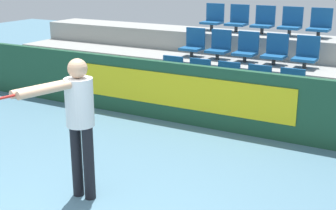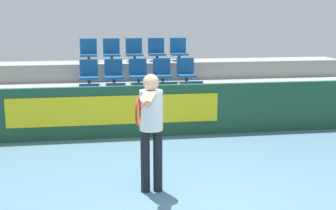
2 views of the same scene
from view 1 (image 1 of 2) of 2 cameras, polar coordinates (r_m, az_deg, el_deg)
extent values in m
cube|color=#1E4C33|center=(7.86, 5.18, 0.90)|extent=(11.17, 0.12, 1.06)
cube|color=yellow|center=(8.06, 0.81, 1.75)|extent=(4.21, 0.02, 0.58)
cube|color=#9E9E99|center=(8.45, 6.70, -0.24)|extent=(10.77, 0.97, 0.43)
cube|color=#9E9E99|center=(9.27, 9.08, 2.55)|extent=(10.77, 0.97, 0.85)
cube|color=#9E9E99|center=(10.12, 11.07, 4.87)|extent=(10.77, 0.97, 1.28)
cylinder|color=#333333|center=(8.90, 0.06, 2.63)|extent=(0.07, 0.07, 0.14)
cube|color=#195693|center=(8.88, 0.06, 3.23)|extent=(0.42, 0.40, 0.05)
cube|color=#195693|center=(8.98, 0.62, 4.80)|extent=(0.42, 0.04, 0.38)
cylinder|color=#333333|center=(8.64, 3.38, 2.18)|extent=(0.07, 0.07, 0.14)
cube|color=#195693|center=(8.62, 3.40, 2.80)|extent=(0.42, 0.40, 0.05)
cube|color=#195693|center=(8.73, 3.93, 4.41)|extent=(0.42, 0.04, 0.38)
cylinder|color=#333333|center=(8.42, 6.90, 1.69)|extent=(0.07, 0.07, 0.14)
cube|color=#195693|center=(8.39, 6.92, 2.32)|extent=(0.42, 0.40, 0.05)
cube|color=#195693|center=(8.51, 7.43, 3.99)|extent=(0.42, 0.04, 0.38)
cylinder|color=#333333|center=(8.23, 10.58, 1.17)|extent=(0.07, 0.07, 0.14)
cube|color=#195693|center=(8.20, 10.62, 1.81)|extent=(0.42, 0.40, 0.05)
cube|color=#195693|center=(8.32, 11.10, 3.52)|extent=(0.42, 0.04, 0.38)
cylinder|color=#333333|center=(8.07, 14.43, 0.62)|extent=(0.07, 0.07, 0.14)
cube|color=#195693|center=(8.05, 14.48, 1.28)|extent=(0.42, 0.40, 0.05)
cube|color=#195693|center=(8.16, 14.91, 3.02)|extent=(0.42, 0.04, 0.38)
cylinder|color=#333333|center=(9.65, 2.89, 6.31)|extent=(0.07, 0.07, 0.14)
cube|color=#195693|center=(9.64, 2.90, 6.88)|extent=(0.42, 0.40, 0.05)
cube|color=#195693|center=(9.76, 3.39, 8.28)|extent=(0.42, 0.04, 0.38)
cylinder|color=#333333|center=(9.42, 6.03, 5.98)|extent=(0.07, 0.07, 0.14)
cube|color=#195693|center=(9.40, 6.05, 6.56)|extent=(0.42, 0.40, 0.05)
cube|color=#195693|center=(9.53, 6.52, 7.99)|extent=(0.42, 0.04, 0.38)
cylinder|color=#333333|center=(9.21, 9.32, 5.61)|extent=(0.07, 0.07, 0.14)
cube|color=#195693|center=(9.19, 9.35, 6.20)|extent=(0.42, 0.40, 0.05)
cube|color=#195693|center=(9.32, 9.80, 7.67)|extent=(0.42, 0.04, 0.38)
cylinder|color=#333333|center=(9.04, 12.75, 5.21)|extent=(0.07, 0.07, 0.14)
cube|color=#195693|center=(9.02, 12.79, 5.81)|extent=(0.42, 0.40, 0.05)
cube|color=#195693|center=(9.15, 13.20, 7.31)|extent=(0.42, 0.04, 0.38)
cylinder|color=#333333|center=(8.90, 16.29, 4.77)|extent=(0.07, 0.07, 0.14)
cube|color=#195693|center=(8.88, 16.34, 5.38)|extent=(0.42, 0.40, 0.05)
cube|color=#195693|center=(9.01, 16.71, 6.90)|extent=(0.42, 0.04, 0.38)
cylinder|color=#333333|center=(10.46, 5.33, 9.43)|extent=(0.07, 0.07, 0.14)
cube|color=#195693|center=(10.45, 5.35, 9.96)|extent=(0.42, 0.40, 0.05)
cube|color=#195693|center=(10.59, 5.78, 11.21)|extent=(0.42, 0.04, 0.38)
cylinder|color=#333333|center=(10.24, 8.30, 9.18)|extent=(0.07, 0.07, 0.14)
cube|color=#195693|center=(10.23, 8.32, 9.71)|extent=(0.42, 0.40, 0.05)
cube|color=#195693|center=(10.37, 8.74, 10.99)|extent=(0.42, 0.04, 0.38)
cylinder|color=#333333|center=(10.05, 11.38, 8.89)|extent=(0.07, 0.07, 0.14)
cube|color=#195693|center=(10.04, 11.41, 9.43)|extent=(0.42, 0.40, 0.05)
cube|color=#195693|center=(10.18, 11.80, 10.73)|extent=(0.42, 0.04, 0.38)
cylinder|color=#333333|center=(9.89, 14.57, 8.56)|extent=(0.07, 0.07, 0.14)
cube|color=#195693|center=(9.88, 14.61, 9.11)|extent=(0.42, 0.40, 0.05)
cube|color=#195693|center=(10.03, 14.97, 10.43)|extent=(0.42, 0.04, 0.38)
cylinder|color=#333333|center=(9.76, 17.84, 8.20)|extent=(0.07, 0.07, 0.14)
cube|color=#195693|center=(9.75, 17.89, 8.76)|extent=(0.42, 0.40, 0.05)
cube|color=#195693|center=(9.90, 18.22, 10.10)|extent=(0.42, 0.04, 0.38)
cylinder|color=black|center=(5.66, -11.05, -6.63)|extent=(0.13, 0.13, 0.90)
cylinder|color=black|center=(5.55, -9.64, -7.01)|extent=(0.13, 0.13, 0.90)
cylinder|color=white|center=(5.36, -10.75, 0.33)|extent=(0.32, 0.32, 0.56)
sphere|color=tan|center=(5.27, -10.98, 4.40)|extent=(0.22, 0.22, 0.22)
cylinder|color=tan|center=(5.08, -15.54, 1.88)|extent=(0.24, 0.62, 0.09)
cylinder|color=tan|center=(5.02, -14.82, 1.76)|extent=(0.24, 0.62, 0.09)
cylinder|color=#AD231E|center=(4.83, -19.77, 0.76)|extent=(0.10, 0.30, 0.03)
camera|label=2|loc=(4.73, -89.62, -1.91)|focal=50.00mm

